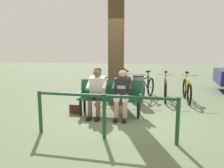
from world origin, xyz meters
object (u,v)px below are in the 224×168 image
at_px(person_reading, 122,90).
at_px(person_companion, 97,89).
at_px(handbag, 76,109).
at_px(bicycle_blue, 187,90).
at_px(tree_trunk, 116,43).
at_px(litter_bin, 138,89).
at_px(bicycle_green, 108,88).
at_px(bicycle_orange, 165,89).
at_px(bench, 111,95).
at_px(bicycle_purple, 146,88).
at_px(bicycle_black, 128,88).

height_order(person_reading, person_companion, same).
xyz_separation_m(handbag, bicycle_blue, (-3.07, -1.92, 0.24)).
height_order(tree_trunk, bicycle_blue, tree_trunk).
bearing_deg(person_reading, handbag, -3.90).
distance_m(person_companion, litter_bin, 1.74).
distance_m(bicycle_blue, bicycle_green, 2.59).
xyz_separation_m(bicycle_orange, bicycle_green, (1.93, 0.07, 0.00)).
bearing_deg(person_companion, bicycle_orange, -130.80).
bearing_deg(person_companion, litter_bin, -123.44).
bearing_deg(tree_trunk, bench, 91.39).
height_order(bicycle_purple, bicycle_black, same).
height_order(litter_bin, bicycle_purple, bicycle_purple).
bearing_deg(bicycle_green, tree_trunk, 49.22).
relative_size(tree_trunk, bicycle_purple, 2.28).
xyz_separation_m(person_companion, bicycle_blue, (-2.49, -2.00, -0.30)).
bearing_deg(bicycle_blue, bicycle_orange, -96.71).
height_order(tree_trunk, bicycle_black, tree_trunk).
bearing_deg(bench, person_reading, 152.79).
height_order(handbag, bicycle_orange, bicycle_orange).
bearing_deg(bench, bicycle_green, -76.85).
bearing_deg(bicycle_purple, person_reading, 3.13).
height_order(person_reading, handbag, person_reading).
xyz_separation_m(bicycle_blue, bicycle_green, (2.59, -0.02, 0.00)).
bearing_deg(person_reading, person_companion, -0.05).
xyz_separation_m(person_reading, person_companion, (0.64, -0.00, -0.00)).
height_order(tree_trunk, bicycle_green, tree_trunk).
xyz_separation_m(bench, litter_bin, (-0.63, -1.27, -0.07)).
relative_size(bicycle_blue, bicycle_orange, 1.00).
xyz_separation_m(tree_trunk, litter_bin, (-0.66, -0.18, -1.41)).
bearing_deg(bicycle_purple, bicycle_green, -68.85).
bearing_deg(person_reading, tree_trunk, -74.38).
bearing_deg(tree_trunk, bicycle_black, -108.52).
distance_m(tree_trunk, bicycle_blue, 2.75).
xyz_separation_m(handbag, tree_trunk, (-0.88, -1.16, 1.73)).
bearing_deg(bicycle_green, litter_bin, 82.70).
bearing_deg(bicycle_green, bicycle_purple, 115.15).
bearing_deg(bicycle_green, person_reading, 42.03).
xyz_separation_m(bicycle_blue, bicycle_black, (1.91, -0.09, 0.00)).
distance_m(bench, handbag, 0.99).
distance_m(litter_bin, bicycle_orange, 1.09).
height_order(bicycle_orange, bicycle_black, same).
relative_size(tree_trunk, bicycle_blue, 2.20).
height_order(handbag, bicycle_black, bicycle_black).
relative_size(handbag, tree_trunk, 0.08).
distance_m(tree_trunk, bicycle_purple, 1.93).
xyz_separation_m(tree_trunk, bicycle_purple, (-0.89, -0.85, -1.49)).
bearing_deg(tree_trunk, handbag, 52.84).
xyz_separation_m(bicycle_purple, bicycle_black, (0.61, 0.01, 0.00)).
bearing_deg(handbag, bicycle_orange, -140.15).
height_order(handbag, bicycle_blue, bicycle_blue).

